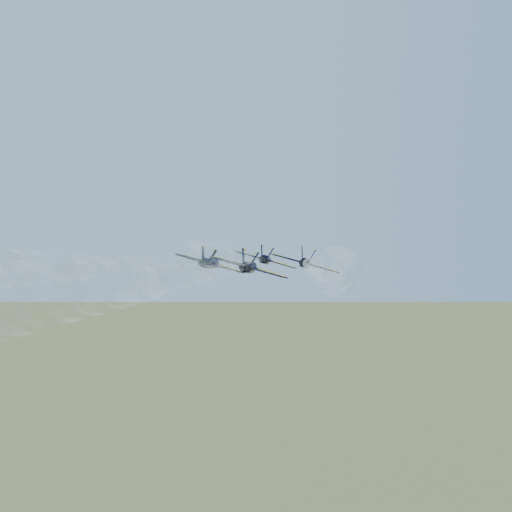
{
  "coord_description": "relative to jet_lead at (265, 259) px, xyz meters",
  "views": [
    {
      "loc": [
        -12.71,
        -102.21,
        108.76
      ],
      "look_at": [
        -2.75,
        1.9,
        104.87
      ],
      "focal_mm": 45.0,
      "sensor_mm": 36.0,
      "label": 1
    }
  ],
  "objects": [
    {
      "name": "jet_right",
      "position": [
        4.79,
        -13.56,
        0.0
      ],
      "size": [
        11.2,
        15.13,
        4.17
      ],
      "rotation": [
        0.0,
        0.27,
        -0.16
      ],
      "color": "black"
    },
    {
      "name": "jet_left",
      "position": [
        -10.3,
        -12.05,
        0.0
      ],
      "size": [
        11.2,
        15.13,
        4.17
      ],
      "rotation": [
        0.0,
        0.27,
        -0.16
      ],
      "color": "black"
    },
    {
      "name": "jet_lead",
      "position": [
        0.0,
        0.0,
        0.0
      ],
      "size": [
        11.2,
        15.13,
        4.17
      ],
      "rotation": [
        0.0,
        0.27,
        -0.16
      ],
      "color": "black"
    },
    {
      "name": "jet_slot",
      "position": [
        -5.05,
        -24.35,
        0.0
      ],
      "size": [
        11.2,
        15.13,
        4.17
      ],
      "rotation": [
        0.0,
        0.27,
        -0.16
      ],
      "color": "black"
    },
    {
      "name": "smoke_trail_slot",
      "position": [
        -14.13,
        -79.37,
        0.03
      ],
      "size": [
        13.93,
        74.87,
        2.27
      ],
      "rotation": [
        0.0,
        0.27,
        -0.16
      ],
      "color": "white"
    },
    {
      "name": "smoke_trail_left",
      "position": [
        -19.38,
        -67.07,
        0.03
      ],
      "size": [
        13.93,
        74.87,
        2.27
      ],
      "rotation": [
        0.0,
        0.27,
        -0.16
      ],
      "color": "white"
    },
    {
      "name": "smoke_trail_right",
      "position": [
        -4.29,
        -68.58,
        0.03
      ],
      "size": [
        13.93,
        74.87,
        2.27
      ],
      "rotation": [
        0.0,
        0.27,
        -0.16
      ],
      "color": "white"
    },
    {
      "name": "smoke_trail_lead",
      "position": [
        -9.08,
        -55.02,
        0.03
      ],
      "size": [
        13.93,
        74.87,
        2.27
      ],
      "rotation": [
        0.0,
        0.27,
        -0.16
      ],
      "color": "white"
    }
  ]
}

